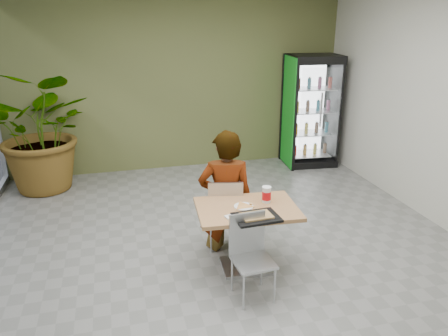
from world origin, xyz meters
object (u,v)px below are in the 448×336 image
(dining_table, at_px, (247,225))
(chair_near, at_px, (250,249))
(soda_cup, at_px, (267,195))
(seated_woman, at_px, (226,203))
(potted_plant, at_px, (44,131))
(cafeteria_tray, at_px, (256,217))
(beverage_fridge, at_px, (311,111))
(chair_far, at_px, (225,209))

(dining_table, xyz_separation_m, chair_near, (-0.10, -0.44, -0.03))
(chair_near, bearing_deg, soda_cup, 51.62)
(chair_near, height_order, seated_woman, seated_woman)
(dining_table, height_order, potted_plant, potted_plant)
(dining_table, relative_size, potted_plant, 0.58)
(dining_table, relative_size, seated_woman, 0.63)
(cafeteria_tray, xyz_separation_m, beverage_fridge, (2.23, 3.46, 0.25))
(soda_cup, xyz_separation_m, beverage_fridge, (1.99, 3.10, 0.17))
(soda_cup, bearing_deg, dining_table, -162.76)
(chair_far, xyz_separation_m, soda_cup, (0.37, -0.38, 0.31))
(dining_table, relative_size, chair_near, 1.32)
(dining_table, relative_size, chair_far, 1.25)
(cafeteria_tray, distance_m, potted_plant, 4.12)
(seated_woman, height_order, beverage_fridge, beverage_fridge)
(chair_near, relative_size, potted_plant, 0.44)
(cafeteria_tray, relative_size, potted_plant, 0.23)
(chair_far, bearing_deg, chair_near, 103.10)
(dining_table, bearing_deg, potted_plant, 127.79)
(beverage_fridge, height_order, potted_plant, beverage_fridge)
(dining_table, bearing_deg, chair_far, 104.88)
(dining_table, xyz_separation_m, potted_plant, (-2.38, 3.07, 0.43))
(seated_woman, bearing_deg, soda_cup, 141.17)
(chair_far, distance_m, cafeteria_tray, 0.80)
(chair_far, bearing_deg, soda_cup, 145.76)
(seated_woman, distance_m, potted_plant, 3.45)
(seated_woman, distance_m, soda_cup, 0.60)
(chair_far, relative_size, soda_cup, 5.01)
(soda_cup, height_order, cafeteria_tray, soda_cup)
(chair_far, xyz_separation_m, beverage_fridge, (2.36, 2.71, 0.48))
(cafeteria_tray, bearing_deg, chair_near, -126.07)
(seated_woman, height_order, soda_cup, seated_woman)
(chair_near, relative_size, cafeteria_tray, 1.89)
(cafeteria_tray, relative_size, beverage_fridge, 0.23)
(seated_woman, bearing_deg, chair_near, 101.85)
(cafeteria_tray, bearing_deg, chair_far, 99.91)
(soda_cup, height_order, beverage_fridge, beverage_fridge)
(soda_cup, distance_m, cafeteria_tray, 0.44)
(dining_table, relative_size, cafeteria_tray, 2.48)
(beverage_fridge, bearing_deg, seated_woman, -125.86)
(dining_table, distance_m, chair_near, 0.46)
(soda_cup, xyz_separation_m, cafeteria_tray, (-0.24, -0.36, -0.07))
(chair_far, height_order, seated_woman, seated_woman)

